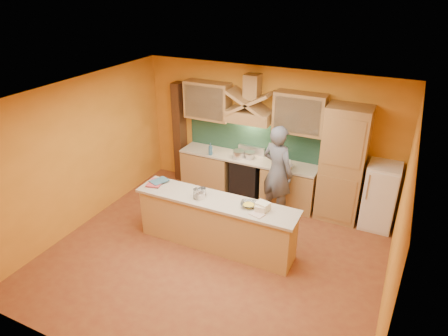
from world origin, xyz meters
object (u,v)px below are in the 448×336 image
at_px(stove, 247,177).
at_px(fridge, 380,196).
at_px(person, 277,172).
at_px(mixing_bowl, 249,204).
at_px(kitchen_scale, 200,196).

xyz_separation_m(stove, fridge, (2.70, 0.00, 0.20)).
bearing_deg(fridge, person, -166.47).
distance_m(fridge, mixing_bowl, 2.68).
bearing_deg(stove, person, -29.12).
height_order(fridge, mixing_bowl, fridge).
bearing_deg(person, stove, -7.85).
height_order(person, mixing_bowl, person).
distance_m(stove, kitchen_scale, 2.06).
height_order(stove, kitchen_scale, kitchen_scale).
distance_m(person, kitchen_scale, 1.76).
xyz_separation_m(fridge, kitchen_scale, (-2.76, -1.98, 0.35)).
xyz_separation_m(fridge, person, (-1.89, -0.45, 0.30)).
xyz_separation_m(stove, kitchen_scale, (-0.06, -1.98, 0.55)).
bearing_deg(mixing_bowl, stove, 113.07).
bearing_deg(person, kitchen_scale, 81.55).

